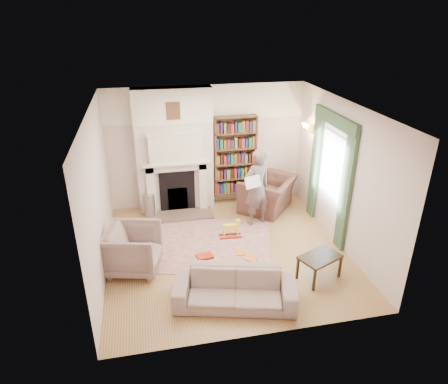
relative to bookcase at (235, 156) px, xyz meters
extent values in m
plane|color=olive|center=(-0.65, -2.12, -1.18)|extent=(4.50, 4.50, 0.00)
plane|color=white|center=(-0.65, -2.12, 1.62)|extent=(4.50, 4.50, 0.00)
plane|color=beige|center=(-0.65, 0.13, 0.22)|extent=(4.50, 0.00, 4.50)
plane|color=beige|center=(-0.65, -4.37, 0.22)|extent=(4.50, 0.00, 4.50)
plane|color=beige|center=(-2.90, -2.12, 0.22)|extent=(0.00, 4.50, 4.50)
plane|color=beige|center=(1.60, -2.12, 0.22)|extent=(0.00, 4.50, 4.50)
cube|color=beige|center=(-1.40, -0.04, 0.22)|extent=(1.70, 0.35, 2.80)
cube|color=silver|center=(-1.40, -0.33, 0.04)|extent=(1.47, 0.24, 0.05)
cube|color=black|center=(-1.40, -0.24, -0.68)|extent=(0.80, 0.06, 0.96)
cube|color=silver|center=(-1.40, -0.31, 0.38)|extent=(1.15, 0.18, 0.62)
cube|color=brown|center=(0.00, 0.00, 0.00)|extent=(1.00, 0.24, 1.85)
cube|color=silver|center=(1.58, -1.72, 0.27)|extent=(0.02, 0.90, 1.30)
cube|color=#2C452D|center=(1.55, -2.42, 0.02)|extent=(0.07, 0.32, 2.40)
cube|color=#2C452D|center=(1.55, -1.02, 0.02)|extent=(0.07, 0.32, 2.40)
cube|color=#2C452D|center=(1.54, -1.72, 1.20)|extent=(0.09, 1.70, 0.24)
cube|color=tan|center=(-1.07, -1.79, -1.17)|extent=(3.09, 2.65, 0.01)
imported|color=#452F25|center=(0.66, -0.57, -0.78)|extent=(1.58, 1.60, 0.78)
imported|color=#A49687|center=(-2.39, -2.36, -0.76)|extent=(1.09, 1.07, 0.83)
imported|color=#B8AB98|center=(-0.84, -3.62, -0.90)|extent=(2.04, 1.20, 0.56)
imported|color=#62524E|center=(0.21, -1.17, -0.32)|extent=(0.73, 0.60, 1.71)
cube|color=silver|center=(0.06, -1.37, -0.09)|extent=(0.38, 0.22, 0.25)
cylinder|color=#9D9FA4|center=(-2.05, -0.38, -0.90)|extent=(0.27, 0.27, 0.55)
cube|color=gold|center=(-1.00, -2.67, -1.15)|extent=(0.49, 0.49, 0.03)
cube|color=#B72814|center=(-1.11, -2.28, -1.14)|extent=(0.33, 0.25, 0.05)
cube|color=red|center=(-0.72, -2.68, -1.16)|extent=(0.30, 0.30, 0.02)
cube|color=red|center=(-0.38, -2.28, -1.16)|extent=(0.25, 0.20, 0.02)
cube|color=red|center=(-0.26, -2.50, -1.16)|extent=(0.30, 0.29, 0.02)
camera|label=1|loc=(-2.03, -8.55, 3.13)|focal=32.00mm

